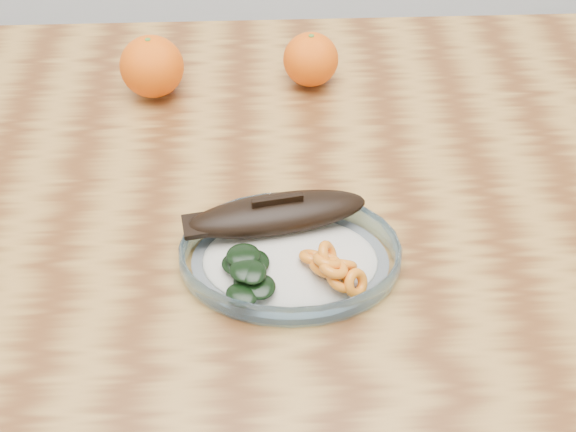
% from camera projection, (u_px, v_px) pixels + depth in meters
% --- Properties ---
extents(dining_table, '(1.20, 0.80, 0.75)m').
position_uv_depth(dining_table, '(242.00, 232.00, 1.00)').
color(dining_table, brown).
rests_on(dining_table, ground).
extents(plated_meal, '(0.47, 0.47, 0.08)m').
position_uv_depth(plated_meal, '(289.00, 253.00, 0.82)').
color(plated_meal, white).
rests_on(plated_meal, dining_table).
extents(orange_left, '(0.09, 0.09, 0.09)m').
position_uv_depth(orange_left, '(152.00, 67.00, 1.03)').
color(orange_left, '#FF4605').
rests_on(orange_left, dining_table).
extents(orange_right, '(0.08, 0.08, 0.08)m').
position_uv_depth(orange_right, '(311.00, 59.00, 1.06)').
color(orange_right, '#FF4605').
rests_on(orange_right, dining_table).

